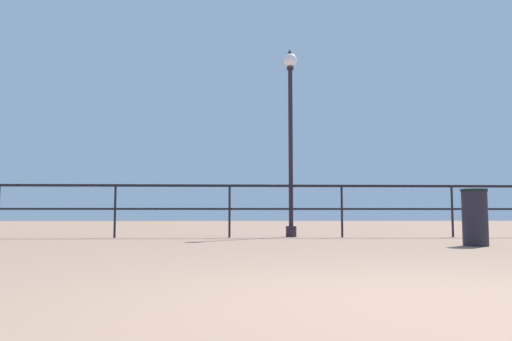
{
  "coord_description": "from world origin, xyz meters",
  "views": [
    {
      "loc": [
        -1.02,
        -2.61,
        0.48
      ],
      "look_at": [
        -0.63,
        6.97,
        1.31
      ],
      "focal_mm": 35.09,
      "sensor_mm": 36.0,
      "label": 1
    }
  ],
  "objects": [
    {
      "name": "ground_plane",
      "position": [
        0.0,
        0.0,
        0.0
      ],
      "size": [
        60.0,
        60.0,
        0.0
      ],
      "primitive_type": "plane",
      "color": "#947159"
    },
    {
      "name": "lamppost_center",
      "position": [
        0.13,
        7.71,
        2.35
      ],
      "size": [
        0.29,
        0.29,
        3.97
      ],
      "color": "black",
      "rests_on": "ground_plane"
    },
    {
      "name": "pier_railing",
      "position": [
        0.0,
        7.47,
        0.79
      ],
      "size": [
        25.09,
        0.05,
        1.06
      ],
      "color": "black",
      "rests_on": "ground_plane"
    },
    {
      "name": "trash_bin",
      "position": [
        2.54,
        4.71,
        0.42
      ],
      "size": [
        0.38,
        0.38,
        0.84
      ],
      "color": "black",
      "rests_on": "ground_plane"
    }
  ]
}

